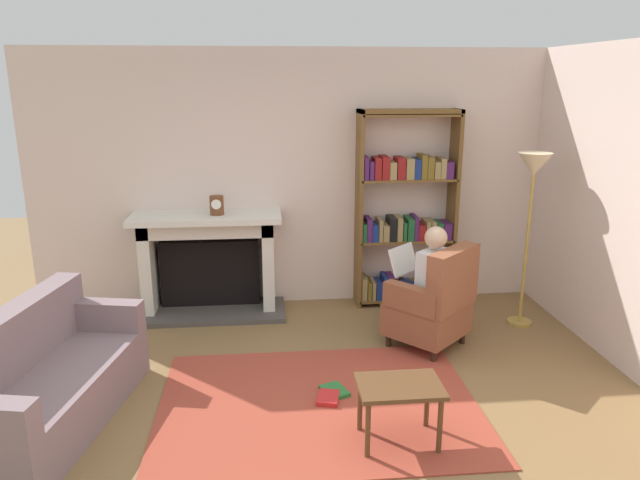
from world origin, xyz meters
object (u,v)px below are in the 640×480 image
at_px(floor_lamp, 533,180).
at_px(side_table, 400,393).
at_px(mantel_clock, 217,205).
at_px(armchair_reading, 434,304).
at_px(sofa_floral, 45,383).
at_px(bookshelf, 405,215).
at_px(seated_reader, 424,280).
at_px(fireplace, 209,259).

bearing_deg(floor_lamp, side_table, -132.09).
height_order(mantel_clock, armchair_reading, mantel_clock).
height_order(mantel_clock, sofa_floral, mantel_clock).
bearing_deg(floor_lamp, armchair_reading, -157.05).
distance_m(mantel_clock, side_table, 2.87).
bearing_deg(bookshelf, seated_reader, -93.65).
xyz_separation_m(armchair_reading, seated_reader, (-0.08, 0.09, 0.20)).
height_order(fireplace, seated_reader, seated_reader).
relative_size(seated_reader, side_table, 2.04).
relative_size(fireplace, seated_reader, 1.36).
xyz_separation_m(armchair_reading, floor_lamp, (1.03, 0.44, 1.03)).
xyz_separation_m(mantel_clock, floor_lamp, (3.01, -0.56, 0.30)).
distance_m(bookshelf, armchair_reading, 1.26).
relative_size(fireplace, sofa_floral, 0.86).
bearing_deg(floor_lamp, fireplace, 168.05).
relative_size(bookshelf, sofa_floral, 1.16).
xyz_separation_m(armchair_reading, sofa_floral, (-3.08, -0.96, -0.10)).
bearing_deg(bookshelf, floor_lamp, -33.66).
height_order(armchair_reading, side_table, armchair_reading).
relative_size(sofa_floral, side_table, 3.23).
bearing_deg(side_table, seated_reader, 69.43).
bearing_deg(fireplace, bookshelf, 0.92).
distance_m(seated_reader, floor_lamp, 1.43).
height_order(side_table, floor_lamp, floor_lamp).
bearing_deg(mantel_clock, armchair_reading, -26.69).
relative_size(fireplace, mantel_clock, 8.11).
height_order(mantel_clock, floor_lamp, floor_lamp).
bearing_deg(armchair_reading, seated_reader, -90.00).
bearing_deg(fireplace, mantel_clock, -41.75).
height_order(seated_reader, sofa_floral, seated_reader).
relative_size(sofa_floral, floor_lamp, 1.05).
relative_size(mantel_clock, seated_reader, 0.17).
height_order(armchair_reading, seated_reader, seated_reader).
height_order(armchair_reading, sofa_floral, armchair_reading).
xyz_separation_m(mantel_clock, sofa_floral, (-1.10, -1.95, -0.84)).
bearing_deg(seated_reader, fireplace, -69.45).
distance_m(fireplace, side_table, 2.91).
height_order(fireplace, armchair_reading, fireplace).
height_order(sofa_floral, floor_lamp, floor_lamp).
xyz_separation_m(seated_reader, side_table, (-0.56, -1.50, -0.25)).
relative_size(armchair_reading, floor_lamp, 0.56).
xyz_separation_m(bookshelf, seated_reader, (-0.07, -1.05, -0.37)).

